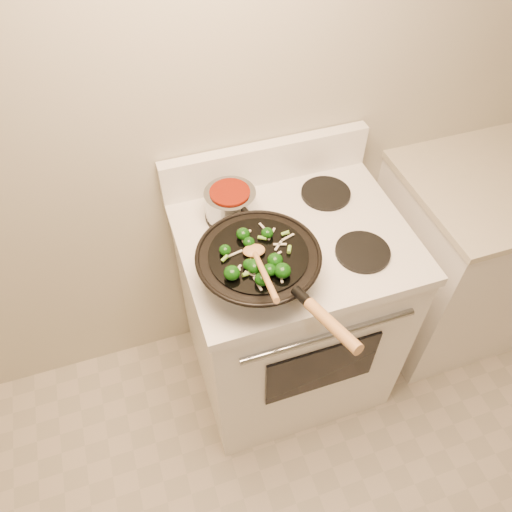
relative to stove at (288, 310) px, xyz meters
name	(u,v)px	position (x,y,z in m)	size (l,w,h in m)	color
stove	(288,310)	(0.00, 0.00, 0.00)	(0.78, 0.67, 1.08)	white
counter_unit	(471,255)	(0.89, 0.03, -0.01)	(0.76, 0.62, 0.91)	white
wok	(259,266)	(-0.18, -0.16, 0.53)	(0.38, 0.61, 0.20)	black
stirfry	(257,261)	(-0.20, -0.19, 0.59)	(0.25, 0.25, 0.04)	#0C3808
wooden_spoon	(260,264)	(-0.20, -0.22, 0.62)	(0.07, 0.30, 0.13)	#B47D47
saucepan	(231,203)	(-0.18, 0.15, 0.51)	(0.18, 0.28, 0.10)	#94979C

